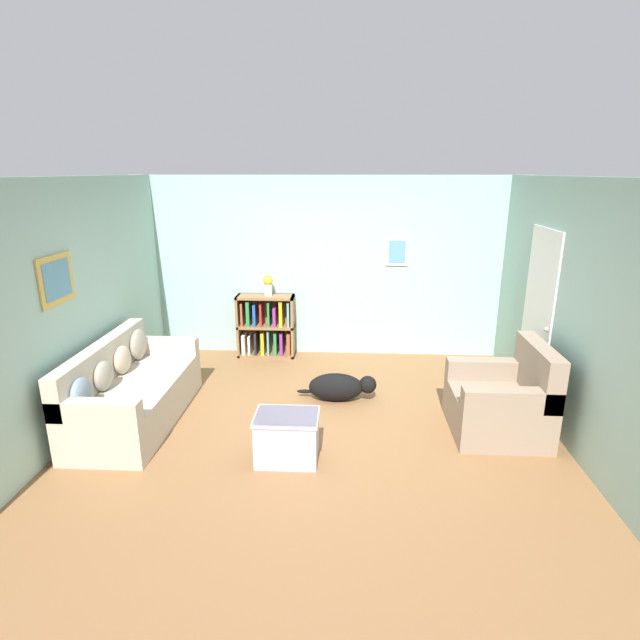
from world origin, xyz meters
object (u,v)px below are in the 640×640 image
(couch, at_px, (131,392))
(coffee_table, at_px, (287,436))
(recliner_chair, at_px, (503,402))
(dog, at_px, (340,387))
(bookshelf, at_px, (267,327))
(vase, at_px, (268,284))

(couch, height_order, coffee_table, couch)
(recliner_chair, relative_size, dog, 1.01)
(couch, distance_m, bookshelf, 2.40)
(bookshelf, xyz_separation_m, coffee_table, (0.64, -2.80, -0.19))
(couch, relative_size, recliner_chair, 1.99)
(recliner_chair, distance_m, vase, 3.58)
(recliner_chair, bearing_deg, couch, 179.52)
(vase, bearing_deg, coffee_table, -78.03)
(couch, height_order, bookshelf, bookshelf)
(recliner_chair, relative_size, vase, 3.20)
(recliner_chair, bearing_deg, vase, 142.62)
(bookshelf, xyz_separation_m, recliner_chair, (2.83, -2.14, -0.10))
(vase, bearing_deg, couch, -119.81)
(vase, bearing_deg, dog, -54.12)
(couch, xyz_separation_m, bookshelf, (1.15, 2.11, 0.11))
(couch, height_order, vase, vase)
(bookshelf, height_order, recliner_chair, recliner_chair)
(couch, relative_size, coffee_table, 3.21)
(coffee_table, bearing_deg, vase, 101.97)
(vase, bearing_deg, recliner_chair, -37.38)
(couch, bearing_deg, coffee_table, -21.17)
(coffee_table, height_order, dog, coffee_table)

